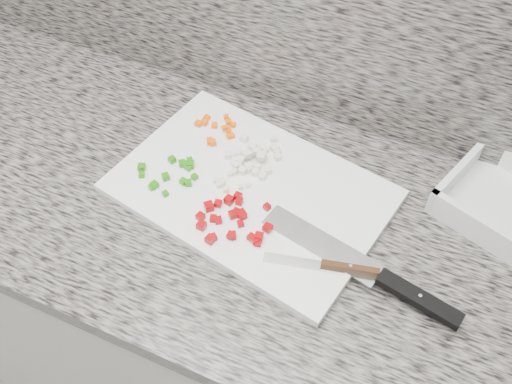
% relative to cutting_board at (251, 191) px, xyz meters
% --- Properties ---
extents(cabinet, '(3.92, 0.62, 0.86)m').
position_rel_cutting_board_xyz_m(cabinet, '(-0.06, -0.04, -0.48)').
color(cabinet, silver).
rests_on(cabinet, ground).
extents(countertop, '(3.96, 0.64, 0.04)m').
position_rel_cutting_board_xyz_m(countertop, '(-0.06, -0.04, -0.03)').
color(countertop, slate).
rests_on(countertop, cabinet).
extents(cutting_board, '(0.56, 0.42, 0.02)m').
position_rel_cutting_board_xyz_m(cutting_board, '(0.00, 0.00, 0.00)').
color(cutting_board, white).
rests_on(cutting_board, countertop).
extents(carrot_pile, '(0.09, 0.10, 0.02)m').
position_rel_cutting_board_xyz_m(carrot_pile, '(-0.13, 0.11, 0.01)').
color(carrot_pile, '#FF6105').
rests_on(carrot_pile, cutting_board).
extents(onion_pile, '(0.11, 0.12, 0.02)m').
position_rel_cutting_board_xyz_m(onion_pile, '(-0.02, 0.07, 0.02)').
color(onion_pile, silver).
rests_on(onion_pile, cutting_board).
extents(green_pepper_pile, '(0.12, 0.11, 0.01)m').
position_rel_cutting_board_xyz_m(green_pepper_pile, '(-0.15, -0.03, 0.01)').
color(green_pepper_pile, '#217D0B').
rests_on(green_pepper_pile, cutting_board).
extents(red_pepper_pile, '(0.14, 0.12, 0.02)m').
position_rel_cutting_board_xyz_m(red_pepper_pile, '(0.00, -0.09, 0.02)').
color(red_pepper_pile, '#9D0206').
rests_on(red_pepper_pile, cutting_board).
extents(garlic_pile, '(0.07, 0.06, 0.01)m').
position_rel_cutting_board_xyz_m(garlic_pile, '(-0.05, -0.01, 0.01)').
color(garlic_pile, beige).
rests_on(garlic_pile, cutting_board).
extents(chef_knife, '(0.37, 0.12, 0.02)m').
position_rel_cutting_board_xyz_m(chef_knife, '(0.29, -0.09, 0.01)').
color(chef_knife, silver).
rests_on(chef_knife, cutting_board).
extents(paring_knife, '(0.20, 0.06, 0.02)m').
position_rel_cutting_board_xyz_m(paring_knife, '(0.20, -0.10, 0.01)').
color(paring_knife, silver).
rests_on(paring_knife, cutting_board).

